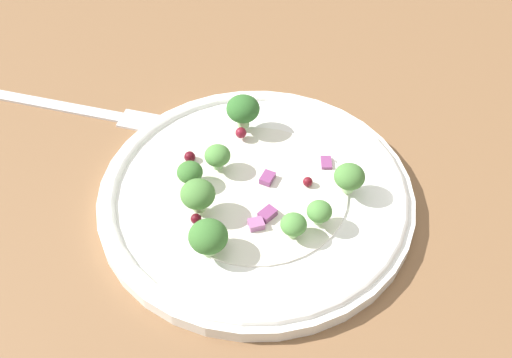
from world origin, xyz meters
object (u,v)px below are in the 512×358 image
at_px(plate, 256,194).
at_px(broccoli_floret_2, 289,226).
at_px(broccoli_floret_1, 242,110).
at_px(fork, 78,109).
at_px(broccoli_floret_0, 190,173).

xyz_separation_m(plate, broccoli_floret_2, (0.01, -0.05, 0.02)).
xyz_separation_m(broccoli_floret_1, fork, (-0.14, 0.09, -0.03)).
distance_m(broccoli_floret_1, fork, 0.17).
bearing_deg(broccoli_floret_2, broccoli_floret_0, 127.10).
bearing_deg(broccoli_floret_0, broccoli_floret_2, -52.90).
relative_size(plate, fork, 1.57).
bearing_deg(plate, broccoli_floret_1, 81.63).
relative_size(broccoli_floret_2, fork, 0.12).
height_order(broccoli_floret_0, broccoli_floret_2, same).
bearing_deg(broccoli_floret_1, broccoli_floret_0, -139.51).
relative_size(plate, broccoli_floret_2, 12.69).
relative_size(plate, broccoli_floret_0, 12.07).
bearing_deg(broccoli_floret_0, plate, -25.16).
xyz_separation_m(broccoli_floret_1, broccoli_floret_2, (-0.00, -0.13, -0.01)).
bearing_deg(broccoli_floret_1, plate, -98.37).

